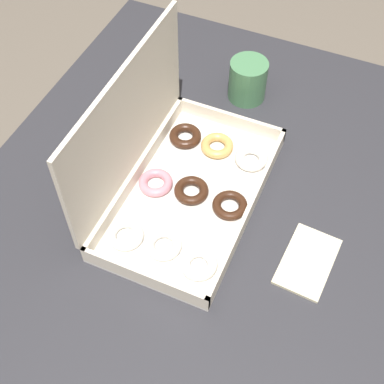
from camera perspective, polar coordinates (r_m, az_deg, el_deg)
The scene contains 5 objects.
ground_plane at distance 1.62m, azimuth 0.71°, elevation -17.78°, with size 8.00×8.00×0.00m, color #6B6054.
dining_table at distance 1.05m, azimuth 1.05°, elevation -6.40°, with size 1.13×0.89×0.73m.
donut_box at distance 0.96m, azimuth -2.04°, elevation 2.13°, with size 0.40×0.24×0.26m.
coffee_mug at distance 1.15m, azimuth 5.97°, elevation 11.84°, with size 0.08×0.08×0.09m.
paper_napkin at distance 0.94m, azimuth 12.27°, elevation -7.12°, with size 0.14×0.09×0.01m.
Camera 1 is at (-0.49, -0.19, 1.54)m, focal length 50.00 mm.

